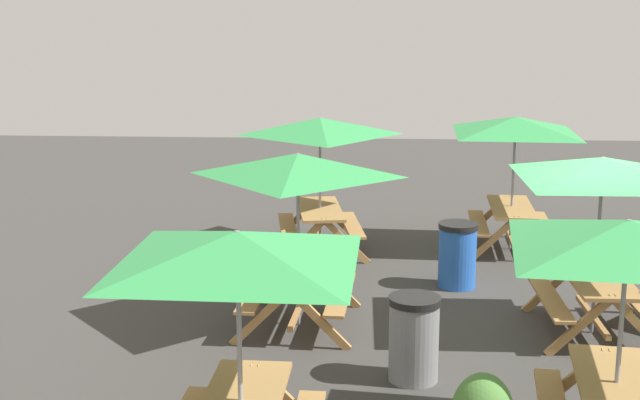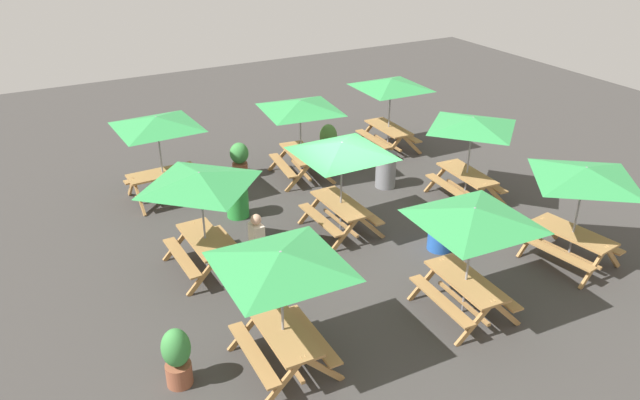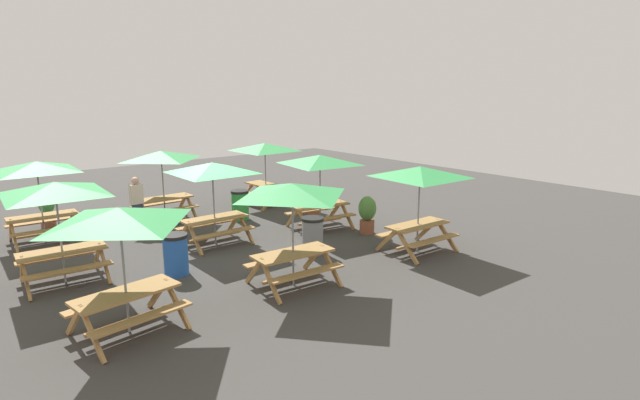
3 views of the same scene
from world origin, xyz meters
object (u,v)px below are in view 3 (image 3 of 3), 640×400
at_px(picnic_table_7, 56,196).
at_px(picnic_table_8, 292,198).
at_px(picnic_table_5, 161,160).
at_px(potted_plant_1, 313,199).
at_px(picnic_table_0, 320,165).
at_px(trash_bin_green, 240,205).
at_px(picnic_table_3, 37,173).
at_px(potted_plant_0, 367,213).
at_px(picnic_table_1, 212,174).
at_px(picnic_table_4, 265,152).
at_px(trash_bin_gray, 313,235).
at_px(picnic_table_6, 420,178).
at_px(person_standing, 137,203).
at_px(picnic_table_2, 120,225).
at_px(potted_plant_2, 47,208).
at_px(trash_bin_blue, 176,254).

bearing_deg(picnic_table_7, picnic_table_8, -37.87).
relative_size(picnic_table_5, potted_plant_1, 2.31).
height_order(picnic_table_0, trash_bin_green, picnic_table_0).
bearing_deg(picnic_table_3, picnic_table_8, -61.74).
height_order(picnic_table_7, potted_plant_0, picnic_table_7).
bearing_deg(picnic_table_1, picnic_table_4, 39.97).
bearing_deg(trash_bin_gray, picnic_table_5, 106.19).
xyz_separation_m(picnic_table_6, person_standing, (-5.08, 6.67, -1.10)).
bearing_deg(trash_bin_gray, picnic_table_7, 161.00).
distance_m(picnic_table_8, potted_plant_0, 4.72).
height_order(picnic_table_3, trash_bin_gray, picnic_table_3).
height_order(picnic_table_0, person_standing, picnic_table_0).
height_order(picnic_table_1, picnic_table_3, same).
height_order(picnic_table_0, picnic_table_7, same).
height_order(picnic_table_8, trash_bin_gray, picnic_table_8).
height_order(picnic_table_3, picnic_table_8, same).
bearing_deg(picnic_table_2, person_standing, 61.00).
height_order(picnic_table_4, picnic_table_6, same).
xyz_separation_m(picnic_table_2, potted_plant_1, (7.84, 4.64, -1.44)).
height_order(potted_plant_1, potted_plant_2, potted_plant_2).
bearing_deg(potted_plant_0, trash_bin_green, 119.29).
distance_m(picnic_table_3, picnic_table_8, 7.94).
bearing_deg(trash_bin_green, picnic_table_5, 142.74).
distance_m(picnic_table_3, trash_bin_gray, 7.86).
height_order(picnic_table_3, picnic_table_5, same).
bearing_deg(picnic_table_8, picnic_table_3, 120.45).
xyz_separation_m(picnic_table_1, potted_plant_2, (-3.25, 5.00, -1.42)).
xyz_separation_m(trash_bin_blue, person_standing, (0.61, 4.24, 0.39)).
height_order(trash_bin_blue, potted_plant_1, potted_plant_1).
xyz_separation_m(picnic_table_0, picnic_table_2, (-6.93, -3.13, 0.00)).
relative_size(trash_bin_green, person_standing, 0.59).
xyz_separation_m(picnic_table_7, potted_plant_0, (8.01, -1.46, -1.37)).
bearing_deg(trash_bin_blue, picnic_table_2, -130.25).
distance_m(picnic_table_6, trash_bin_green, 6.39).
distance_m(picnic_table_2, picnic_table_5, 7.97).
bearing_deg(picnic_table_7, picnic_table_1, 9.32).
distance_m(trash_bin_gray, potted_plant_2, 8.82).
distance_m(picnic_table_6, trash_bin_blue, 6.37).
bearing_deg(picnic_table_5, picnic_table_2, -118.34).
bearing_deg(picnic_table_1, trash_bin_gray, -56.52).
distance_m(picnic_table_0, picnic_table_7, 7.25).
height_order(picnic_table_4, picnic_table_7, same).
bearing_deg(picnic_table_4, potted_plant_1, -172.23).
xyz_separation_m(picnic_table_3, potted_plant_2, (0.42, 1.73, -1.42)).
relative_size(picnic_table_0, person_standing, 1.68).
bearing_deg(trash_bin_gray, picnic_table_3, 133.04).
distance_m(picnic_table_4, potted_plant_2, 7.38).
distance_m(trash_bin_green, trash_bin_blue, 5.09).
distance_m(picnic_table_3, potted_plant_1, 8.34).
relative_size(picnic_table_6, picnic_table_7, 1.00).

